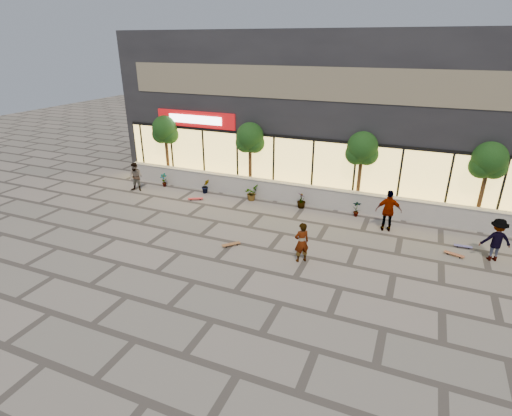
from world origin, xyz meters
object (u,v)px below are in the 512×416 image
at_px(skater_right_near, 389,211).
at_px(skateboard_right_far, 463,246).
at_px(tree_mideast, 362,150).
at_px(skateboard_right_near, 454,254).
at_px(tree_midwest, 250,140).
at_px(skateboard_left, 196,199).
at_px(tree_west, 165,131).
at_px(tree_east, 489,163).
at_px(skater_left, 136,177).
at_px(skater_center, 302,242).
at_px(skater_right_far, 496,240).
at_px(skateboard_center, 231,244).

xyz_separation_m(skater_right_near, skateboard_right_far, (3.14, -0.46, -0.89)).
relative_size(tree_mideast, skater_right_near, 2.04).
distance_m(skateboard_right_near, skateboard_right_far, 0.98).
xyz_separation_m(tree_midwest, skateboard_left, (-2.17, -2.43, -2.90)).
height_order(tree_mideast, skateboard_left, tree_mideast).
height_order(tree_west, tree_east, same).
height_order(skater_left, skateboard_right_near, skater_left).
height_order(tree_west, tree_mideast, same).
xyz_separation_m(skater_center, skater_right_near, (2.77, 4.13, 0.14)).
bearing_deg(tree_midwest, skater_left, -157.77).
height_order(tree_midwest, skateboard_right_far, tree_midwest).
height_order(tree_west, skater_right_far, tree_west).
relative_size(tree_midwest, skater_center, 2.40).
height_order(skateboard_center, skateboard_right_near, skateboard_center).
relative_size(tree_midwest, skater_right_far, 2.25).
bearing_deg(skateboard_right_near, tree_midwest, 177.97).
height_order(tree_west, skateboard_right_near, tree_west).
bearing_deg(skater_left, skater_center, -30.17).
bearing_deg(tree_mideast, tree_midwest, 180.00).
bearing_deg(skateboard_right_near, tree_west, -175.65).
bearing_deg(skater_center, skateboard_right_near, 166.27).
xyz_separation_m(tree_west, tree_midwest, (5.50, 0.00, 0.00)).
bearing_deg(tree_west, skateboard_center, -40.78).
relative_size(skater_left, skateboard_right_far, 2.31).
relative_size(tree_east, skateboard_center, 5.38).
xyz_separation_m(skateboard_right_near, skateboard_right_far, (0.37, 0.91, -0.01)).
relative_size(tree_midwest, skater_right_near, 2.04).
distance_m(tree_mideast, skateboard_left, 9.00).
bearing_deg(skateboard_right_near, skater_right_near, 171.04).
height_order(skater_center, skateboard_left, skater_center).
relative_size(skateboard_center, skateboard_left, 0.90).
relative_size(tree_mideast, skateboard_left, 4.84).
distance_m(tree_east, skateboard_center, 11.89).
height_order(skateboard_center, skateboard_left, same).
distance_m(skater_left, skateboard_left, 3.90).
distance_m(tree_midwest, tree_mideast, 6.00).
xyz_separation_m(skater_right_far, skateboard_right_far, (-0.98, 0.65, -0.80)).
bearing_deg(tree_mideast, skateboard_right_far, -29.77).
height_order(skater_right_near, skateboard_right_near, skater_right_near).
bearing_deg(tree_midwest, skater_right_near, -16.72).
bearing_deg(skateboard_center, skateboard_right_near, -29.45).
bearing_deg(tree_east, skater_right_far, -84.29).
distance_m(tree_east, skater_center, 9.44).
bearing_deg(skater_right_near, skateboard_left, -9.37).
relative_size(tree_midwest, skateboard_center, 5.38).
relative_size(skater_center, skater_left, 1.00).
distance_m(skater_right_far, skateboard_right_near, 1.58).
height_order(tree_midwest, skater_right_far, tree_midwest).
xyz_separation_m(skater_center, skateboard_left, (-7.13, 4.02, -0.74)).
height_order(tree_midwest, skateboard_right_near, tree_midwest).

